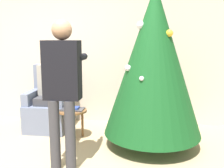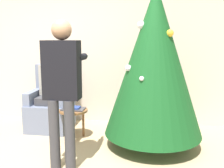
{
  "view_description": "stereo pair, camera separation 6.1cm",
  "coord_description": "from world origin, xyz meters",
  "views": [
    {
      "loc": [
        1.06,
        -2.34,
        1.51
      ],
      "look_at": [
        0.63,
        0.79,
        0.95
      ],
      "focal_mm": 42.0,
      "sensor_mm": 36.0,
      "label": 1
    },
    {
      "loc": [
        1.12,
        -2.34,
        1.51
      ],
      "look_at": [
        0.63,
        0.79,
        0.95
      ],
      "focal_mm": 42.0,
      "sensor_mm": 36.0,
      "label": 2
    }
  ],
  "objects": [
    {
      "name": "side_stool",
      "position": [
        -0.04,
        1.33,
        0.38
      ],
      "size": [
        0.43,
        0.43,
        0.44
      ],
      "color": "brown",
      "rests_on": "ground_plane"
    },
    {
      "name": "person_seated",
      "position": [
        -0.54,
        1.68,
        0.7
      ],
      "size": [
        0.36,
        0.46,
        1.27
      ],
      "color": "#38383D",
      "rests_on": "ground_plane"
    },
    {
      "name": "person_standing",
      "position": [
        0.13,
        0.42,
        1.02
      ],
      "size": [
        0.42,
        0.57,
        1.7
      ],
      "color": "#38383D",
      "rests_on": "ground_plane"
    },
    {
      "name": "christmas_tree",
      "position": [
        1.14,
        1.21,
        1.19
      ],
      "size": [
        1.34,
        1.34,
        2.2
      ],
      "color": "brown",
      "rests_on": "ground_plane"
    },
    {
      "name": "wall_back",
      "position": [
        0.0,
        2.23,
        1.35
      ],
      "size": [
        8.0,
        0.06,
        2.7
      ],
      "color": "beige",
      "rests_on": "ground_plane"
    },
    {
      "name": "book",
      "position": [
        -0.04,
        1.33,
        0.47
      ],
      "size": [
        0.2,
        0.14,
        0.02
      ],
      "color": "navy",
      "rests_on": "laptop"
    },
    {
      "name": "laptop",
      "position": [
        -0.04,
        1.33,
        0.45
      ],
      "size": [
        0.34,
        0.23,
        0.02
      ],
      "color": "#38383D",
      "rests_on": "side_stool"
    },
    {
      "name": "armchair",
      "position": [
        -0.54,
        1.71,
        0.36
      ],
      "size": [
        0.66,
        0.68,
        1.05
      ],
      "color": "slate",
      "rests_on": "ground_plane"
    }
  ]
}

